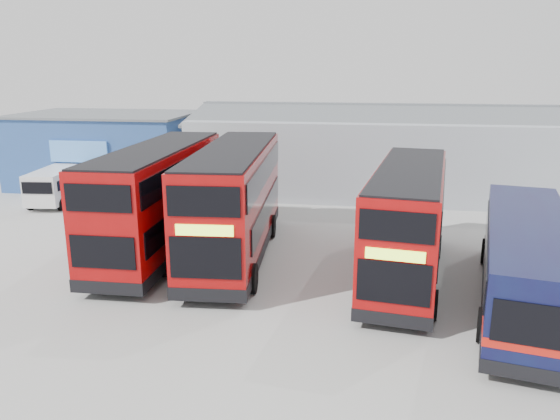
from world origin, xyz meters
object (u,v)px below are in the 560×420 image
object	(u,v)px
office_block	(108,149)
single_decker_blue	(526,264)
maintenance_shed	(418,151)
double_decker_centre	(234,203)
double_decker_left	(159,201)
double_decker_right	(407,224)
panel_van	(57,184)

from	to	relation	value
office_block	single_decker_blue	distance (m)	29.81
maintenance_shed	single_decker_blue	xyz separation A→B (m)	(2.14, -19.48, -1.01)
double_decker_centre	single_decker_blue	size ratio (longest dim) A/B	0.98
double_decker_left	double_decker_right	bearing A→B (deg)	171.94
maintenance_shed	panel_van	distance (m)	24.02
office_block	double_decker_centre	distance (m)	18.82
maintenance_shed	double_decker_centre	size ratio (longest dim) A/B	2.56
double_decker_centre	single_decker_blue	distance (m)	12.01
double_decker_centre	panel_van	world-z (taller)	double_decker_centre
maintenance_shed	double_decker_right	distance (m)	17.36
single_decker_blue	panel_van	distance (m)	27.25
maintenance_shed	double_decker_left	xyz separation A→B (m)	(-12.80, -15.87, -0.16)
panel_van	maintenance_shed	bearing A→B (deg)	13.81
office_block	double_decker_right	world-z (taller)	office_block
office_block	double_decker_right	distance (m)	25.26
single_decker_blue	double_decker_left	bearing A→B (deg)	-1.88
maintenance_shed	double_decker_centre	world-z (taller)	maintenance_shed
double_decker_left	double_decker_centre	size ratio (longest dim) A/B	0.98
office_block	panel_van	size ratio (longest dim) A/B	2.38
double_decker_left	single_decker_blue	bearing A→B (deg)	165.59
double_decker_left	panel_van	bearing A→B (deg)	-39.44
office_block	single_decker_blue	world-z (taller)	office_block
maintenance_shed	office_block	bearing A→B (deg)	-174.79
double_decker_right	maintenance_shed	bearing A→B (deg)	91.84
maintenance_shed	single_decker_blue	distance (m)	19.62
double_decker_centre	double_decker_right	world-z (taller)	double_decker_centre
double_decker_left	double_decker_right	xyz separation A→B (m)	(10.93, -1.39, -0.18)
maintenance_shed	double_decker_left	world-z (taller)	maintenance_shed
maintenance_shed	single_decker_blue	world-z (taller)	maintenance_shed
office_block	double_decker_centre	xyz separation A→B (m)	(12.71, -13.89, -0.11)
maintenance_shed	single_decker_blue	size ratio (longest dim) A/B	2.52
office_block	maintenance_shed	world-z (taller)	maintenance_shed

